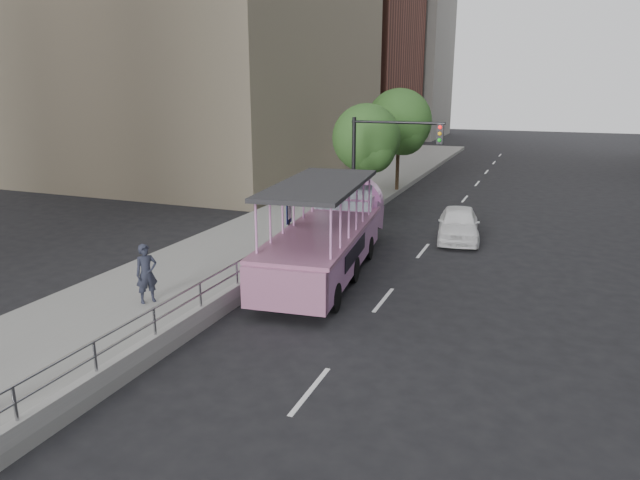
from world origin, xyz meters
TOP-DOWN VIEW (x-y plane):
  - ground at (0.00, 0.00)m, footprint 160.00×160.00m
  - sidewalk at (-5.75, 10.00)m, footprint 5.50×80.00m
  - kerb_wall at (-3.12, 2.00)m, footprint 0.24×30.00m
  - guardrail at (-3.12, 2.00)m, footprint 0.07×22.00m
  - duck_boat at (-1.71, 6.35)m, footprint 3.68×10.62m
  - car at (2.05, 12.30)m, footprint 2.35×4.50m
  - pedestrian_near at (-5.30, 0.49)m, footprint 0.72×0.78m
  - parking_sign at (-3.00, 5.59)m, footprint 0.12×0.60m
  - traffic_signal at (-1.70, 12.50)m, footprint 4.20×0.32m
  - street_tree_near at (-3.30, 15.93)m, footprint 3.52×3.52m
  - street_tree_far at (-3.10, 21.93)m, footprint 3.97×3.97m
  - midrise_brick at (-18.00, 48.00)m, footprint 18.00×16.00m
  - midrise_stone_b at (-16.00, 64.00)m, footprint 16.00×14.00m

SIDE VIEW (x-z plane):
  - ground at x=0.00m, z-range 0.00..0.00m
  - sidewalk at x=-5.75m, z-range 0.00..0.30m
  - kerb_wall at x=-3.12m, z-range 0.30..0.66m
  - car at x=2.05m, z-range 0.00..1.46m
  - guardrail at x=-3.12m, z-range 0.79..1.50m
  - pedestrian_near at x=-5.30m, z-range 0.30..2.09m
  - duck_boat at x=-1.71m, z-range -0.45..3.01m
  - parking_sign at x=-3.00m, z-range 0.35..3.02m
  - traffic_signal at x=-1.70m, z-range 0.90..6.10m
  - street_tree_near at x=-3.30m, z-range 0.96..6.68m
  - street_tree_far at x=-3.10m, z-range 1.08..7.53m
  - midrise_stone_b at x=-16.00m, z-range 0.00..20.00m
  - midrise_brick at x=-18.00m, z-range 0.00..26.00m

